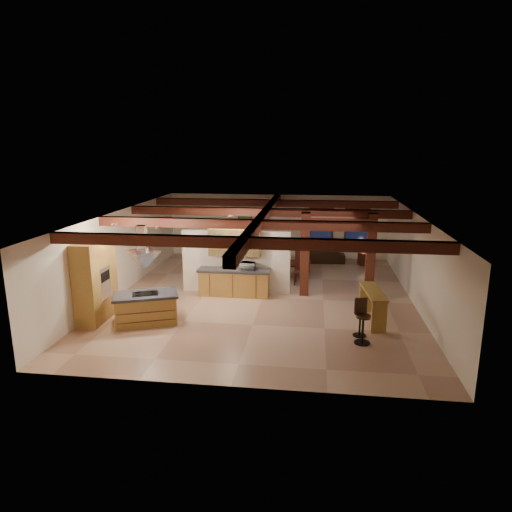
# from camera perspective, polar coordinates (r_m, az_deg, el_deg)

# --- Properties ---
(ground) EXTENTS (12.00, 12.00, 0.00)m
(ground) POSITION_cam_1_polar(r_m,az_deg,el_deg) (15.69, 0.82, -5.20)
(ground) COLOR tan
(ground) RESTS_ON ground
(room_walls) EXTENTS (12.00, 12.00, 12.00)m
(room_walls) POSITION_cam_1_polar(r_m,az_deg,el_deg) (15.21, 0.84, 1.16)
(room_walls) COLOR silver
(room_walls) RESTS_ON ground
(ceiling_beams) EXTENTS (10.00, 12.00, 0.28)m
(ceiling_beams) POSITION_cam_1_polar(r_m,az_deg,el_deg) (15.03, 0.85, 4.81)
(ceiling_beams) COLOR #421B10
(ceiling_beams) RESTS_ON room_walls
(timber_posts) EXTENTS (2.50, 0.30, 2.90)m
(timber_posts) POSITION_cam_1_polar(r_m,az_deg,el_deg) (15.63, 10.19, 1.22)
(timber_posts) COLOR #421B10
(timber_posts) RESTS_ON ground
(partition_wall) EXTENTS (3.80, 0.18, 2.20)m
(partition_wall) POSITION_cam_1_polar(r_m,az_deg,el_deg) (15.99, -2.53, -0.74)
(partition_wall) COLOR silver
(partition_wall) RESTS_ON ground
(pantry_cabinet) EXTENTS (0.67, 1.60, 2.40)m
(pantry_cabinet) POSITION_cam_1_polar(r_m,az_deg,el_deg) (14.25, -19.44, -2.91)
(pantry_cabinet) COLOR #AF8438
(pantry_cabinet) RESTS_ON ground
(back_counter) EXTENTS (2.50, 0.66, 0.94)m
(back_counter) POSITION_cam_1_polar(r_m,az_deg,el_deg) (15.79, -2.74, -3.29)
(back_counter) COLOR #AF8438
(back_counter) RESTS_ON ground
(upper_display_cabinet) EXTENTS (1.80, 0.36, 0.95)m
(upper_display_cabinet) POSITION_cam_1_polar(r_m,az_deg,el_deg) (15.64, -2.67, 1.75)
(upper_display_cabinet) COLOR #AF8438
(upper_display_cabinet) RESTS_ON partition_wall
(range_hood) EXTENTS (1.10, 1.10, 1.40)m
(range_hood) POSITION_cam_1_polar(r_m,az_deg,el_deg) (13.36, -13.90, -0.99)
(range_hood) COLOR silver
(range_hood) RESTS_ON room_walls
(back_windows) EXTENTS (2.70, 0.07, 1.70)m
(back_windows) POSITION_cam_1_polar(r_m,az_deg,el_deg) (21.03, 10.32, 3.63)
(back_windows) COLOR #421B10
(back_windows) RESTS_ON room_walls
(framed_art) EXTENTS (0.65, 0.05, 0.85)m
(framed_art) POSITION_cam_1_polar(r_m,az_deg,el_deg) (21.21, -1.37, 4.48)
(framed_art) COLOR #421B10
(framed_art) RESTS_ON room_walls
(recessed_cans) EXTENTS (3.16, 2.46, 0.03)m
(recessed_cans) POSITION_cam_1_polar(r_m,az_deg,el_deg) (13.68, -10.72, 4.16)
(recessed_cans) COLOR silver
(recessed_cans) RESTS_ON room_walls
(kitchen_island) EXTENTS (2.06, 1.57, 0.91)m
(kitchen_island) POSITION_cam_1_polar(r_m,az_deg,el_deg) (13.75, -13.58, -6.35)
(kitchen_island) COLOR #AF8438
(kitchen_island) RESTS_ON ground
(dining_table) EXTENTS (1.77, 1.00, 0.62)m
(dining_table) POSITION_cam_1_polar(r_m,az_deg,el_deg) (17.96, 3.39, -1.76)
(dining_table) COLOR #38160E
(dining_table) RESTS_ON ground
(sofa) EXTENTS (1.88, 0.83, 0.54)m
(sofa) POSITION_cam_1_polar(r_m,az_deg,el_deg) (20.54, 8.45, -0.04)
(sofa) COLOR black
(sofa) RESTS_ON ground
(microwave) EXTENTS (0.50, 0.37, 0.26)m
(microwave) POSITION_cam_1_polar(r_m,az_deg,el_deg) (15.55, -1.01, -1.26)
(microwave) COLOR #B4B4B9
(microwave) RESTS_ON back_counter
(bar_counter) EXTENTS (0.65, 1.89, 0.97)m
(bar_counter) POSITION_cam_1_polar(r_m,az_deg,el_deg) (13.81, 14.38, -5.44)
(bar_counter) COLOR #AF8438
(bar_counter) RESTS_ON ground
(side_table) EXTENTS (0.58, 0.58, 0.55)m
(side_table) POSITION_cam_1_polar(r_m,az_deg,el_deg) (20.39, 13.40, -0.35)
(side_table) COLOR #421B10
(side_table) RESTS_ON ground
(table_lamp) EXTENTS (0.27, 0.27, 0.32)m
(table_lamp) POSITION_cam_1_polar(r_m,az_deg,el_deg) (20.28, 13.48, 1.01)
(table_lamp) COLOR black
(table_lamp) RESTS_ON side_table
(bar_stool_a) EXTENTS (0.45, 0.46, 1.19)m
(bar_stool_a) POSITION_cam_1_polar(r_m,az_deg,el_deg) (12.34, 13.15, -7.93)
(bar_stool_a) COLOR black
(bar_stool_a) RESTS_ON ground
(bar_stool_b) EXTENTS (0.36, 0.36, 1.04)m
(bar_stool_b) POSITION_cam_1_polar(r_m,az_deg,el_deg) (12.81, 12.89, -7.47)
(bar_stool_b) COLOR black
(bar_stool_b) RESTS_ON ground
(dining_chairs) EXTENTS (2.11, 2.11, 1.29)m
(dining_chairs) POSITION_cam_1_polar(r_m,az_deg,el_deg) (17.87, 3.40, -0.68)
(dining_chairs) COLOR #421B10
(dining_chairs) RESTS_ON ground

